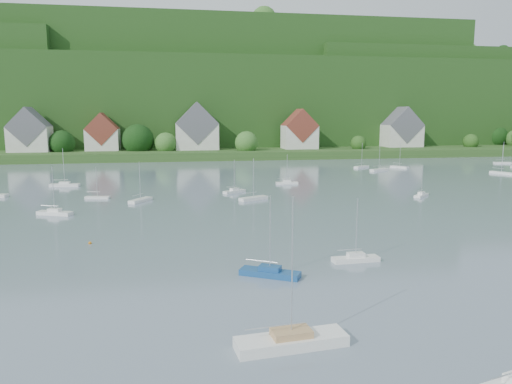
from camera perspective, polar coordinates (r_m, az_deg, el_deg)
far_shore_strip at (r=201.29m, az=-8.49°, el=4.75°), size 600.00×60.00×3.00m
forested_ridge at (r=269.40m, az=-8.86°, el=10.36°), size 620.00×181.22×69.89m
village_building_0 at (r=194.55m, az=-24.97°, el=6.23°), size 14.00×10.40×16.00m
village_building_1 at (r=191.59m, az=-17.53°, el=6.40°), size 12.00×9.36×14.00m
village_building_2 at (r=189.03m, az=-6.94°, el=7.18°), size 16.00×11.44×18.00m
village_building_3 at (r=193.22m, az=5.11°, el=7.00°), size 13.00×10.40×15.50m
village_building_4 at (r=212.85m, az=16.71°, el=6.88°), size 15.00×10.40×16.50m
near_sailboat_1 at (r=50.03m, az=1.64°, el=-9.35°), size 6.22×4.55×8.33m
near_sailboat_2 at (r=35.94m, az=4.15°, el=-16.90°), size 8.19×3.07×10.79m
near_sailboat_3 at (r=55.91m, az=11.59°, el=-7.58°), size 5.38×1.74×7.17m
mooring_buoy_3 at (r=65.60m, az=-18.86°, el=-5.77°), size 0.43×0.43×0.43m
far_sailboat_cluster at (r=120.61m, az=-0.95°, el=1.49°), size 203.92×77.82×8.71m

